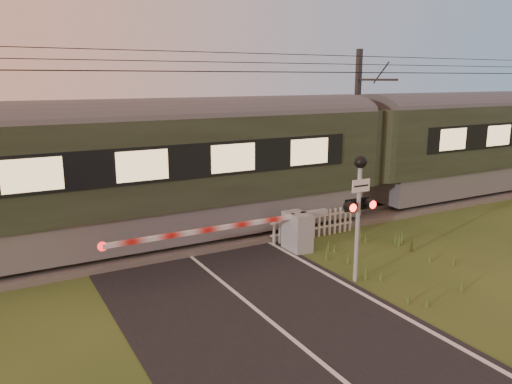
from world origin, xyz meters
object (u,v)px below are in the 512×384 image
boom_gate (289,231)px  picket_fence (314,224)px  catenary_mast (358,122)px  train (358,152)px  crossing_signal (359,196)px

boom_gate → picket_fence: (1.51, 0.79, -0.21)m
boom_gate → catenary_mast: 8.78m
boom_gate → catenary_mast: (6.76, 4.90, 2.73)m
train → crossing_signal: size_ratio=13.82×
catenary_mast → crossing_signal: bearing=-129.9°
crossing_signal → catenary_mast: catenary_mast is taller
train → catenary_mast: 3.03m
crossing_signal → picket_fence: (1.21, 3.59, -1.86)m
boom_gate → crossing_signal: bearing=-83.8°
train → boom_gate: train is taller
picket_fence → catenary_mast: catenary_mast is taller
picket_fence → catenary_mast: size_ratio=0.52×
crossing_signal → boom_gate: bearing=96.2°
train → crossing_signal: (-4.63, -5.49, -0.13)m
catenary_mast → train: bearing=-129.4°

